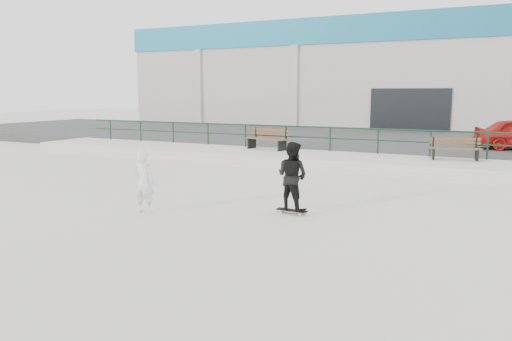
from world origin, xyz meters
The scene contains 10 objects.
ground centered at (0.00, 0.00, 0.00)m, with size 120.00×120.00×0.00m, color silver.
ledge centered at (0.00, 9.50, 0.25)m, with size 30.00×3.00×0.50m, color #BBB6AA.
parking_strip centered at (0.00, 18.00, 0.25)m, with size 60.00×14.00×0.50m, color #303030.
railing centered at (0.00, 10.80, 1.24)m, with size 28.00×0.06×1.03m.
commercial_building centered at (0.00, 31.99, 4.58)m, with size 44.20×16.33×8.00m.
bench_left centered at (-3.65, 10.27, 0.95)m, with size 2.04×0.96×0.90m.
bench_right centered at (3.93, 10.26, 0.91)m, with size 1.85×0.87×0.82m.
skateboard centered at (0.93, 1.89, 0.07)m, with size 0.79×0.25×0.09m.
standing_skater centered at (0.93, 1.89, 0.94)m, with size 0.82×0.64×1.68m, color black.
seated_skater centered at (-2.36, 0.34, 0.78)m, with size 0.57×0.37×1.56m, color silver.
Camera 1 is at (5.47, -9.23, 2.96)m, focal length 35.00 mm.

